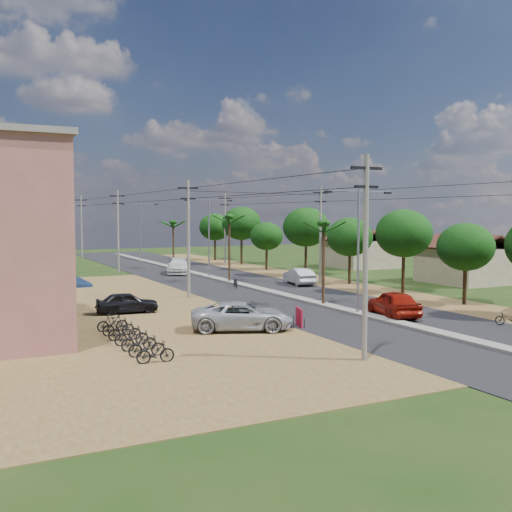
{
  "coord_description": "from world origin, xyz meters",
  "views": [
    {
      "loc": [
        -22.88,
        -30.95,
        6.42
      ],
      "look_at": [
        -0.86,
        12.75,
        3.0
      ],
      "focal_mm": 42.0,
      "sensor_mm": 36.0,
      "label": 1
    }
  ],
  "objects_px": {
    "car_parked_silver": "(242,317)",
    "roadside_sign": "(299,318)",
    "moto_rider_east": "(509,320)",
    "car_white_far": "(178,267)",
    "car_red_near": "(394,304)",
    "parked_scooter_row": "(131,336)",
    "car_parked_dark": "(127,303)",
    "car_silver_mid": "(299,277)"
  },
  "relations": [
    {
      "from": "moto_rider_east",
      "to": "roadside_sign",
      "type": "relative_size",
      "value": 1.26
    },
    {
      "from": "car_red_near",
      "to": "car_parked_silver",
      "type": "xyz_separation_m",
      "value": [
        -10.36,
        0.32,
        -0.04
      ]
    },
    {
      "from": "moto_rider_east",
      "to": "parked_scooter_row",
      "type": "relative_size",
      "value": 0.19
    },
    {
      "from": "car_silver_mid",
      "to": "roadside_sign",
      "type": "distance_m",
      "value": 20.46
    },
    {
      "from": "car_silver_mid",
      "to": "car_white_far",
      "type": "distance_m",
      "value": 15.81
    },
    {
      "from": "car_red_near",
      "to": "moto_rider_east",
      "type": "bearing_deg",
      "value": 139.06
    },
    {
      "from": "roadside_sign",
      "to": "moto_rider_east",
      "type": "bearing_deg",
      "value": -10.44
    },
    {
      "from": "car_white_far",
      "to": "moto_rider_east",
      "type": "distance_m",
      "value": 37.99
    },
    {
      "from": "car_red_near",
      "to": "car_white_far",
      "type": "height_order",
      "value": "car_red_near"
    },
    {
      "from": "roadside_sign",
      "to": "parked_scooter_row",
      "type": "distance_m",
      "value": 9.85
    },
    {
      "from": "car_white_far",
      "to": "car_parked_dark",
      "type": "distance_m",
      "value": 25.72
    },
    {
      "from": "car_red_near",
      "to": "roadside_sign",
      "type": "relative_size",
      "value": 3.76
    },
    {
      "from": "car_white_far",
      "to": "parked_scooter_row",
      "type": "distance_m",
      "value": 35.34
    },
    {
      "from": "car_red_near",
      "to": "car_parked_dark",
      "type": "distance_m",
      "value": 17.02
    },
    {
      "from": "car_white_far",
      "to": "moto_rider_east",
      "type": "relative_size",
      "value": 3.41
    },
    {
      "from": "moto_rider_east",
      "to": "roadside_sign",
      "type": "xyz_separation_m",
      "value": [
        -10.7,
        5.42,
        0.12
      ]
    },
    {
      "from": "car_red_near",
      "to": "car_parked_dark",
      "type": "bearing_deg",
      "value": -15.45
    },
    {
      "from": "car_parked_dark",
      "to": "parked_scooter_row",
      "type": "bearing_deg",
      "value": 172.08
    },
    {
      "from": "car_parked_silver",
      "to": "car_parked_dark",
      "type": "height_order",
      "value": "car_parked_silver"
    },
    {
      "from": "car_silver_mid",
      "to": "roadside_sign",
      "type": "xyz_separation_m",
      "value": [
        -10.5,
        -17.56,
        -0.21
      ]
    },
    {
      "from": "car_red_near",
      "to": "parked_scooter_row",
      "type": "height_order",
      "value": "car_red_near"
    },
    {
      "from": "roadside_sign",
      "to": "car_parked_dark",
      "type": "bearing_deg",
      "value": 146.46
    },
    {
      "from": "car_white_far",
      "to": "car_parked_silver",
      "type": "relative_size",
      "value": 0.98
    },
    {
      "from": "car_red_near",
      "to": "car_parked_silver",
      "type": "height_order",
      "value": "car_red_near"
    },
    {
      "from": "car_red_near",
      "to": "parked_scooter_row",
      "type": "xyz_separation_m",
      "value": [
        -16.84,
        -0.74,
        -0.32
      ]
    },
    {
      "from": "car_parked_silver",
      "to": "moto_rider_east",
      "type": "relative_size",
      "value": 3.46
    },
    {
      "from": "car_parked_dark",
      "to": "moto_rider_east",
      "type": "bearing_deg",
      "value": -122.82
    },
    {
      "from": "car_white_far",
      "to": "car_parked_dark",
      "type": "bearing_deg",
      "value": -95.51
    },
    {
      "from": "car_white_far",
      "to": "car_parked_silver",
      "type": "xyz_separation_m",
      "value": [
        -7.36,
        -31.45,
        -0.02
      ]
    },
    {
      "from": "car_white_far",
      "to": "parked_scooter_row",
      "type": "bearing_deg",
      "value": -91.84
    },
    {
      "from": "car_parked_silver",
      "to": "roadside_sign",
      "type": "distance_m",
      "value": 3.41
    },
    {
      "from": "car_parked_dark",
      "to": "parked_scooter_row",
      "type": "distance_m",
      "value": 9.81
    },
    {
      "from": "car_red_near",
      "to": "car_parked_dark",
      "type": "relative_size",
      "value": 1.21
    },
    {
      "from": "car_parked_silver",
      "to": "parked_scooter_row",
      "type": "height_order",
      "value": "car_parked_silver"
    },
    {
      "from": "moto_rider_east",
      "to": "parked_scooter_row",
      "type": "height_order",
      "value": "parked_scooter_row"
    },
    {
      "from": "moto_rider_east",
      "to": "car_red_near",
      "type": "bearing_deg",
      "value": -78.21
    },
    {
      "from": "car_parked_dark",
      "to": "roadside_sign",
      "type": "distance_m",
      "value": 11.76
    },
    {
      "from": "car_parked_dark",
      "to": "roadside_sign",
      "type": "bearing_deg",
      "value": -134.49
    },
    {
      "from": "car_red_near",
      "to": "car_white_far",
      "type": "distance_m",
      "value": 31.91
    },
    {
      "from": "car_red_near",
      "to": "roadside_sign",
      "type": "xyz_separation_m",
      "value": [
        -7.0,
        -0.2,
        -0.28
      ]
    },
    {
      "from": "parked_scooter_row",
      "to": "car_parked_dark",
      "type": "bearing_deg",
      "value": 76.61
    },
    {
      "from": "car_red_near",
      "to": "parked_scooter_row",
      "type": "relative_size",
      "value": 0.57
    }
  ]
}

